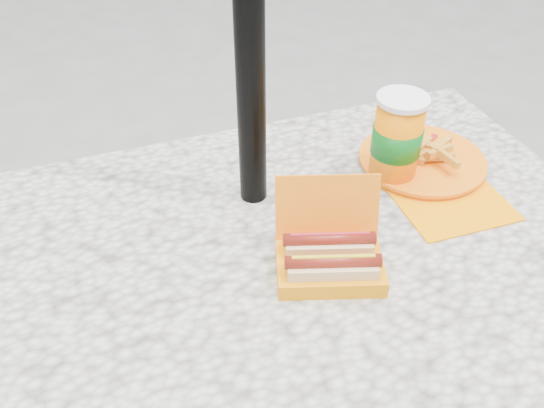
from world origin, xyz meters
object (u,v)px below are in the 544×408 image
object	(u,v)px
umbrella_pole	(249,15)
hotdog_box	(330,258)
soda_cup	(397,139)
fries_plate	(423,162)

from	to	relation	value
umbrella_pole	hotdog_box	world-z (taller)	umbrella_pole
hotdog_box	soda_cup	distance (m)	0.30
soda_cup	umbrella_pole	bearing A→B (deg)	171.52
umbrella_pole	soda_cup	world-z (taller)	umbrella_pole
fries_plate	soda_cup	world-z (taller)	soda_cup
fries_plate	soda_cup	xyz separation A→B (m)	(-0.08, -0.01, 0.08)
hotdog_box	fries_plate	xyz separation A→B (m)	(0.30, 0.20, -0.02)
umbrella_pole	soda_cup	bearing A→B (deg)	-8.48
hotdog_box	fries_plate	distance (m)	0.36
umbrella_pole	soda_cup	distance (m)	0.38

